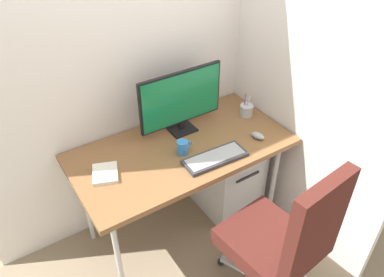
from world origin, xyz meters
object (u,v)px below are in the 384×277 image
object	(u,v)px
pen_holder	(246,110)
notebook	(105,174)
office_chair	(283,241)
keyboard	(215,158)
monitor	(181,99)
coffee_mug	(183,147)
mouse	(258,136)
filing_cabinet	(225,171)

from	to	relation	value
pen_holder	notebook	bearing A→B (deg)	-177.45
office_chair	keyboard	distance (m)	0.62
office_chair	monitor	world-z (taller)	monitor
pen_holder	notebook	xyz separation A→B (m)	(-1.10, -0.05, -0.03)
monitor	coffee_mug	distance (m)	0.32
pen_holder	coffee_mug	size ratio (longest dim) A/B	1.61
mouse	monitor	bearing A→B (deg)	119.23
pen_holder	mouse	bearing A→B (deg)	-113.96
notebook	office_chair	bearing A→B (deg)	-28.66
monitor	pen_holder	size ratio (longest dim) A/B	3.50
office_chair	monitor	xyz separation A→B (m)	(-0.06, 0.96, 0.45)
monitor	office_chair	bearing A→B (deg)	-86.31
office_chair	keyboard	xyz separation A→B (m)	(-0.06, 0.57, 0.22)
filing_cabinet	notebook	bearing A→B (deg)	-178.85
office_chair	notebook	distance (m)	1.08
monitor	pen_holder	world-z (taller)	monitor
filing_cabinet	notebook	world-z (taller)	notebook
office_chair	pen_holder	bearing A→B (deg)	63.88
office_chair	filing_cabinet	xyz separation A→B (m)	(0.24, 0.83, -0.22)
notebook	coffee_mug	size ratio (longest dim) A/B	1.67
mouse	coffee_mug	world-z (taller)	coffee_mug
monitor	mouse	bearing A→B (deg)	-44.32
office_chair	notebook	world-z (taller)	office_chair
keyboard	notebook	xyz separation A→B (m)	(-0.62, 0.23, -0.00)
filing_cabinet	keyboard	bearing A→B (deg)	-139.73
filing_cabinet	coffee_mug	size ratio (longest dim) A/B	6.19
filing_cabinet	coffee_mug	distance (m)	0.64
notebook	keyboard	bearing A→B (deg)	0.63
keyboard	notebook	distance (m)	0.66
office_chair	pen_holder	world-z (taller)	office_chair
mouse	notebook	world-z (taller)	mouse
monitor	mouse	size ratio (longest dim) A/B	6.48
pen_holder	monitor	bearing A→B (deg)	168.40
office_chair	pen_holder	size ratio (longest dim) A/B	6.45
filing_cabinet	mouse	distance (m)	0.51
office_chair	notebook	xyz separation A→B (m)	(-0.68, 0.81, 0.22)
keyboard	pen_holder	xyz separation A→B (m)	(0.48, 0.28, 0.03)
office_chair	coffee_mug	xyz separation A→B (m)	(-0.19, 0.74, 0.25)
filing_cabinet	office_chair	bearing A→B (deg)	-106.16
filing_cabinet	pen_holder	world-z (taller)	pen_holder
office_chair	filing_cabinet	distance (m)	0.89
pen_holder	coffee_mug	xyz separation A→B (m)	(-0.61, -0.12, 0.00)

